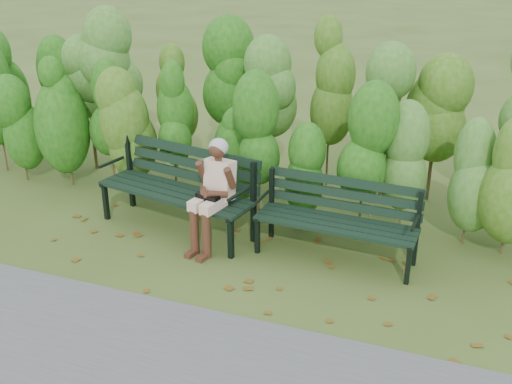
% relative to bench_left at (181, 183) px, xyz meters
% --- Properties ---
extents(ground, '(80.00, 80.00, 0.00)m').
position_rel_bench_left_xyz_m(ground, '(1.09, -0.63, -0.60)').
color(ground, '#3B491A').
extents(hedge_band, '(11.04, 1.67, 2.42)m').
position_rel_bench_left_xyz_m(hedge_band, '(1.09, 1.23, 0.66)').
color(hedge_band, '#47381E').
rests_on(hedge_band, ground).
extents(leaf_litter, '(5.71, 2.17, 0.01)m').
position_rel_bench_left_xyz_m(leaf_litter, '(1.15, -0.67, -0.60)').
color(leaf_litter, brown).
rests_on(leaf_litter, ground).
extents(bench_left, '(2.12, 1.05, 1.02)m').
position_rel_bench_left_xyz_m(bench_left, '(0.00, 0.00, 0.00)').
color(bench_left, black).
rests_on(bench_left, ground).
extents(bench_right, '(1.82, 0.68, 0.90)m').
position_rel_bench_left_xyz_m(bench_right, '(1.99, -0.05, -0.07)').
color(bench_right, black).
rests_on(bench_right, ground).
extents(seated_woman, '(0.50, 0.74, 1.30)m').
position_rel_bench_left_xyz_m(seated_woman, '(0.59, -0.32, 0.16)').
color(seated_woman, beige).
rests_on(seated_woman, ground).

